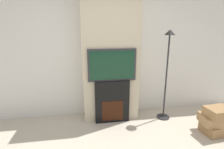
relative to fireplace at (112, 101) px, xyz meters
The scene contains 6 objects.
wall_back 1.03m from the fireplace, 90.00° to the left, with size 6.00×0.06×2.70m.
chimney_breast 0.96m from the fireplace, 90.00° to the left, with size 1.07×0.40×2.70m.
fireplace is the anchor object (origin of this frame).
television 0.72m from the fireplace, 90.00° to the right, with size 0.89×0.07×0.60m.
floor_lamp 1.29m from the fireplace, ahead, with size 0.26×0.26×1.77m.
box_stack 1.86m from the fireplace, 22.31° to the right, with size 0.53×0.43×0.49m.
Camera 1 is at (-0.49, -1.49, 1.79)m, focal length 28.00 mm.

